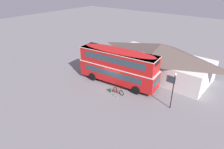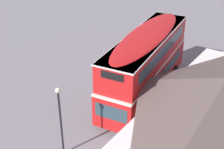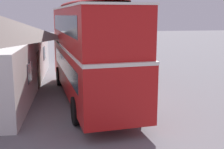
% 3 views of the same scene
% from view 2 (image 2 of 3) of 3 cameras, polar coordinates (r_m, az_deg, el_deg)
% --- Properties ---
extents(ground_plane, '(120.00, 120.00, 0.00)m').
position_cam_2_polar(ground_plane, '(23.49, 3.76, -2.98)').
color(ground_plane, slate).
extents(double_decker_bus, '(10.91, 3.41, 4.79)m').
position_cam_2_polar(double_decker_bus, '(21.88, 6.14, 2.30)').
color(double_decker_bus, black).
rests_on(double_decker_bus, ground).
extents(touring_bicycle, '(1.72, 0.46, 1.03)m').
position_cam_2_polar(touring_bicycle, '(22.67, -0.94, -3.10)').
color(touring_bicycle, black).
rests_on(touring_bicycle, ground).
extents(backpack_on_ground, '(0.33, 0.29, 0.58)m').
position_cam_2_polar(backpack_on_ground, '(23.51, -0.23, -2.02)').
color(backpack_on_ground, '#386642').
rests_on(backpack_on_ground, ground).
extents(water_bottle_green_metal, '(0.07, 0.07, 0.26)m').
position_cam_2_polar(water_bottle_green_metal, '(23.21, -2.21, -3.01)').
color(water_bottle_green_metal, green).
rests_on(water_bottle_green_metal, ground).
extents(water_bottle_clear_plastic, '(0.07, 0.07, 0.22)m').
position_cam_2_polar(water_bottle_clear_plastic, '(22.83, -3.45, -3.70)').
color(water_bottle_clear_plastic, silver).
rests_on(water_bottle_clear_plastic, ground).
extents(pub_building, '(14.66, 7.85, 4.62)m').
position_cam_2_polar(pub_building, '(17.96, 18.99, -6.84)').
color(pub_building, silver).
rests_on(pub_building, ground).
extents(street_lamp, '(0.28, 0.28, 4.25)m').
position_cam_2_polar(street_lamp, '(16.72, -9.39, -7.11)').
color(street_lamp, black).
rests_on(street_lamp, ground).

